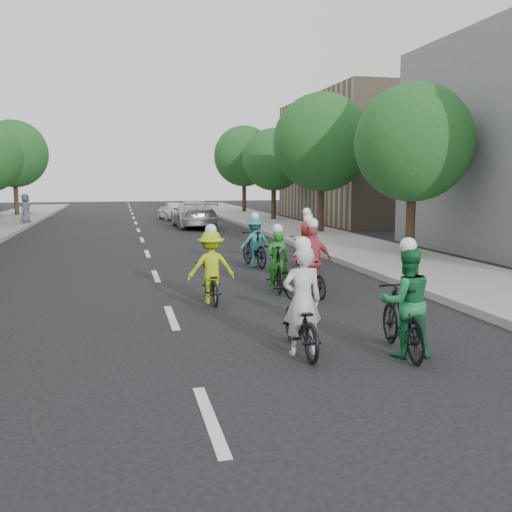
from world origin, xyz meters
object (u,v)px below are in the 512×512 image
object	(u,v)px
cyclist_2	(211,274)
follow_car_trail	(173,210)
cyclist_6	(306,247)
spectator_2	(25,208)
cyclist_1	(404,311)
cyclist_3	(311,268)
cyclist_7	(255,245)
follow_car_lead	(194,214)
cyclist_0	(301,316)
cyclist_5	(277,266)
cyclist_4	(307,258)

from	to	relation	value
cyclist_2	follow_car_trail	xyz separation A→B (m)	(1.53, 26.16, -0.02)
cyclist_2	cyclist_6	bearing A→B (deg)	-130.91
spectator_2	cyclist_1	bearing A→B (deg)	-144.96
cyclist_3	cyclist_7	distance (m)	4.83
cyclist_7	follow_car_lead	distance (m)	14.87
cyclist_0	cyclist_5	distance (m)	5.12
cyclist_1	follow_car_lead	size ratio (longest dim) A/B	0.37
cyclist_1	spectator_2	bearing A→B (deg)	-62.88
cyclist_4	cyclist_5	distance (m)	1.45
cyclist_4	spectator_2	xyz separation A→B (m)	(-10.27, 21.51, 0.37)
cyclist_7	cyclist_5	bearing A→B (deg)	75.49
cyclist_2	cyclist_3	size ratio (longest dim) A/B	0.95
cyclist_5	cyclist_6	world-z (taller)	cyclist_6
cyclist_4	cyclist_3	bearing A→B (deg)	77.46
cyclist_6	cyclist_2	bearing A→B (deg)	45.38
cyclist_4	cyclist_7	world-z (taller)	cyclist_4
cyclist_1	follow_car_lead	xyz separation A→B (m)	(-0.23, 24.24, 0.05)
cyclist_1	spectator_2	xyz separation A→B (m)	(-9.70, 27.95, 0.31)
cyclist_1	cyclist_5	size ratio (longest dim) A/B	0.97
cyclist_2	follow_car_trail	bearing A→B (deg)	-93.63
cyclist_5	follow_car_lead	world-z (taller)	cyclist_5
cyclist_5	cyclist_3	bearing A→B (deg)	129.53
cyclist_0	cyclist_5	size ratio (longest dim) A/B	0.96
cyclist_0	cyclist_4	bearing A→B (deg)	-107.12
cyclist_1	follow_car_lead	distance (m)	24.24
cyclist_5	follow_car_trail	world-z (taller)	cyclist_5
follow_car_trail	cyclist_2	bearing A→B (deg)	77.75
cyclist_0	cyclist_3	bearing A→B (deg)	-108.80
cyclist_3	cyclist_1	bearing A→B (deg)	80.33
spectator_2	cyclist_7	bearing A→B (deg)	-137.00
cyclist_1	cyclist_5	xyz separation A→B (m)	(-0.55, 5.51, -0.09)
cyclist_1	cyclist_6	distance (m)	8.83
cyclist_6	follow_car_trail	size ratio (longest dim) A/B	0.51
cyclist_1	follow_car_trail	size ratio (longest dim) A/B	0.52
cyclist_0	cyclist_4	distance (m)	6.31
cyclist_0	spectator_2	xyz separation A→B (m)	(-8.16, 27.46, 0.41)
cyclist_4	spectator_2	world-z (taller)	spectator_2
follow_car_trail	cyclist_3	bearing A→B (deg)	82.97
cyclist_1	cyclist_4	bearing A→B (deg)	-87.05
cyclist_3	cyclist_7	size ratio (longest dim) A/B	0.96
follow_car_lead	follow_car_trail	bearing A→B (deg)	-86.74
cyclist_1	cyclist_6	bearing A→B (deg)	-90.36
follow_car_lead	spectator_2	world-z (taller)	spectator_2
cyclist_0	cyclist_2	xyz separation A→B (m)	(-0.81, 4.01, 0.05)
cyclist_2	spectator_2	distance (m)	24.58
cyclist_6	spectator_2	bearing A→B (deg)	-64.24
cyclist_4	spectator_2	bearing A→B (deg)	-61.23
follow_car_lead	follow_car_trail	xyz separation A→B (m)	(-0.59, 6.42, -0.12)
cyclist_5	cyclist_7	distance (m)	3.88
cyclist_0	cyclist_6	distance (m)	8.71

